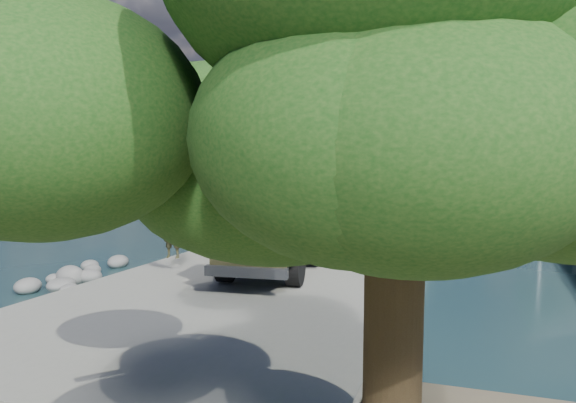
{
  "coord_description": "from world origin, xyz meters",
  "views": [
    {
      "loc": [
        6.71,
        -16.85,
        5.13
      ],
      "look_at": [
        -0.69,
        6.0,
        2.49
      ],
      "focal_mm": 35.0,
      "sensor_mm": 36.0,
      "label": 1
    }
  ],
  "objects_px": {
    "military_truck": "(281,213)",
    "overhang_tree": "(356,100)",
    "soldier": "(173,241)",
    "landing_craft": "(377,203)"
  },
  "relations": [
    {
      "from": "landing_craft",
      "to": "overhang_tree",
      "type": "relative_size",
      "value": 4.22
    },
    {
      "from": "military_truck",
      "to": "soldier",
      "type": "height_order",
      "value": "military_truck"
    },
    {
      "from": "soldier",
      "to": "military_truck",
      "type": "bearing_deg",
      "value": 20.29
    },
    {
      "from": "landing_craft",
      "to": "soldier",
      "type": "relative_size",
      "value": 16.26
    },
    {
      "from": "landing_craft",
      "to": "soldier",
      "type": "bearing_deg",
      "value": -101.83
    },
    {
      "from": "military_truck",
      "to": "overhang_tree",
      "type": "distance_m",
      "value": 14.93
    },
    {
      "from": "overhang_tree",
      "to": "soldier",
      "type": "bearing_deg",
      "value": 127.38
    },
    {
      "from": "military_truck",
      "to": "overhang_tree",
      "type": "bearing_deg",
      "value": -73.81
    },
    {
      "from": "soldier",
      "to": "overhang_tree",
      "type": "xyz_separation_m",
      "value": [
        8.91,
        -11.67,
        4.07
      ]
    },
    {
      "from": "landing_craft",
      "to": "overhang_tree",
      "type": "xyz_separation_m",
      "value": [
        4.86,
        -32.58,
        4.78
      ]
    }
  ]
}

